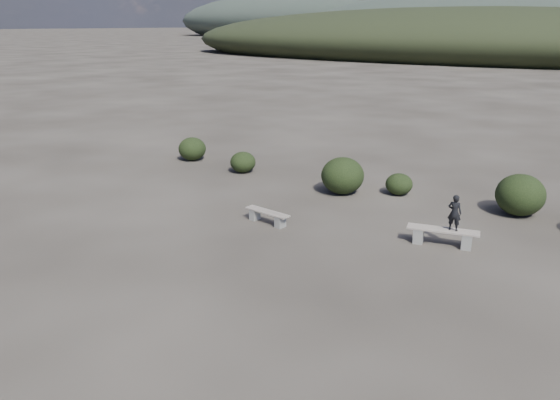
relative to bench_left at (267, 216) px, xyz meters
The scene contains 9 objects.
ground 4.35m from the bench_left, 72.06° to the right, with size 1200.00×1200.00×0.00m, color #292520.
bench_left is the anchor object (origin of this frame).
bench_right 5.23m from the bench_left, 15.05° to the left, with size 1.99×0.89×0.49m.
seated_person 5.54m from the bench_left, 15.03° to the left, with size 0.37×0.24×1.02m, color black.
shrub_a 6.22m from the bench_left, 135.37° to the left, with size 1.06×1.06×0.86m, color black.
shrub_b 4.16m from the bench_left, 84.67° to the left, with size 1.56×1.56×1.33m, color black.
shrub_c 5.58m from the bench_left, 67.38° to the left, with size 0.97×0.97×0.78m, color black.
shrub_d 8.17m from the bench_left, 40.40° to the left, with size 1.54×1.54×1.35m, color black.
shrub_f 8.99m from the bench_left, 148.20° to the left, with size 1.23×1.23×1.04m, color black.
Camera 1 is at (8.04, -8.70, 5.91)m, focal length 35.00 mm.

